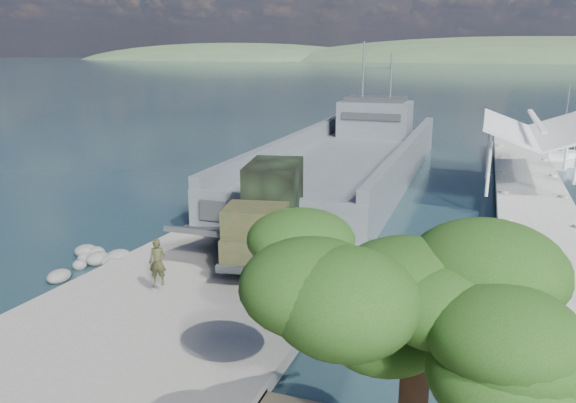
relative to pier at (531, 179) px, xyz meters
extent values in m
plane|color=#18303A|center=(-13.00, -18.77, -1.60)|extent=(1400.00, 1400.00, 0.00)
cube|color=gray|center=(-13.00, -19.77, -1.35)|extent=(10.00, 18.00, 0.50)
cube|color=#9E9C94|center=(0.00, -0.77, -0.60)|extent=(4.00, 44.00, 0.50)
cube|color=#4C565A|center=(-12.49, 3.43, -1.13)|extent=(9.43, 31.45, 2.62)
cube|color=#4C565A|center=(-16.89, 3.43, 0.81)|extent=(0.63, 31.45, 1.36)
cube|color=#4C565A|center=(-8.09, 3.43, 0.81)|extent=(0.63, 31.45, 1.36)
cube|color=#4C565A|center=(-12.49, -12.19, -0.55)|extent=(9.43, 0.42, 2.73)
cube|color=#4C565A|center=(-12.49, 13.91, 1.75)|extent=(6.29, 4.19, 3.14)
cube|color=#2F3335|center=(-12.49, 13.91, 3.54)|extent=(5.24, 3.35, 0.42)
cylinder|color=#919497|center=(-13.75, 13.91, 5.95)|extent=(0.17, 0.17, 5.24)
cylinder|color=#919497|center=(-11.23, 13.91, 5.42)|extent=(0.17, 0.17, 4.19)
cylinder|color=black|center=(-12.53, -17.49, -0.46)|extent=(0.67, 1.34, 1.28)
cylinder|color=black|center=(-10.31, -17.08, -0.46)|extent=(0.67, 1.34, 1.28)
cylinder|color=black|center=(-13.15, -14.21, -0.46)|extent=(0.67, 1.34, 1.28)
cylinder|color=black|center=(-10.93, -13.80, -0.46)|extent=(0.67, 1.34, 1.28)
cylinder|color=black|center=(-13.51, -12.28, -0.46)|extent=(0.67, 1.34, 1.28)
cylinder|color=black|center=(-11.29, -11.87, -0.46)|extent=(0.67, 1.34, 1.28)
cube|color=black|center=(-11.93, -14.58, -0.31)|extent=(3.50, 7.73, 0.25)
cube|color=#25341C|center=(-11.44, -17.19, 0.72)|extent=(2.77, 2.38, 1.96)
cube|color=#25341C|center=(-11.22, -18.34, 0.22)|extent=(2.38, 1.28, 0.98)
cube|color=#25341C|center=(-12.18, -13.23, 0.03)|extent=(3.24, 4.89, 0.34)
cube|color=black|center=(-12.22, -13.04, 1.45)|extent=(3.00, 4.10, 2.45)
cube|color=#2F3335|center=(-11.13, -18.83, -0.36)|extent=(2.46, 0.69, 0.29)
imported|color=#25341C|center=(-14.04, -20.42, -0.21)|extent=(0.73, 0.57, 1.77)
cube|color=white|center=(3.33, 14.69, -1.34)|extent=(3.07, 5.86, 0.92)
cube|color=white|center=(3.06, 13.70, -0.73)|extent=(1.82, 1.96, 0.61)
cylinder|color=#919497|center=(3.33, 14.69, 1.98)|extent=(0.10, 0.10, 6.14)
cube|color=white|center=(4.50, 16.11, -1.36)|extent=(1.68, 5.39, 0.88)
cube|color=white|center=(4.47, 15.14, -0.77)|extent=(1.40, 1.59, 0.58)
ellipsoid|color=#1B3B10|center=(-3.86, -27.96, 3.43)|extent=(5.03, 4.67, 2.16)
ellipsoid|color=#1B3B10|center=(-6.91, -25.26, 3.43)|extent=(2.52, 2.52, 1.44)
camera|label=1|loc=(-3.07, -37.19, 7.72)|focal=35.00mm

